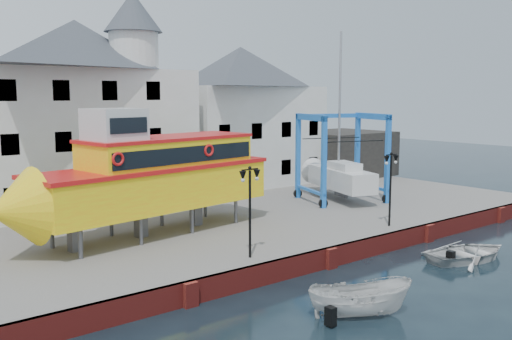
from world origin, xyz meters
TOP-DOWN VIEW (x-y plane):
  - ground at (0.00, 0.00)m, footprint 140.00×140.00m
  - hardstanding at (0.00, 11.00)m, footprint 44.00×22.00m
  - quay_wall at (-0.00, 0.10)m, footprint 44.00×0.47m
  - building_white_main at (-4.87, 18.39)m, footprint 14.00×8.30m
  - building_white_right at (9.00, 19.00)m, footprint 12.00×8.00m
  - shed_dark at (19.00, 17.00)m, footprint 8.00×7.00m
  - lamp_post_left at (-4.00, 1.20)m, footprint 1.12×0.32m
  - lamp_post_right at (6.00, 1.20)m, footprint 1.12×0.32m
  - tour_boat at (-6.07, 7.70)m, footprint 15.73×5.77m
  - travel_lift at (9.88, 8.95)m, footprint 6.46×7.93m
  - motorboat_a at (-3.49, -4.93)m, footprint 4.26×3.40m
  - motorboat_b at (6.51, -3.43)m, footprint 5.44×4.40m

SIDE VIEW (x-z plane):
  - ground at x=0.00m, z-range 0.00..0.00m
  - motorboat_a at x=-3.49m, z-range -0.78..0.78m
  - motorboat_b at x=6.51m, z-range -0.50..0.50m
  - hardstanding at x=0.00m, z-range 0.00..1.00m
  - quay_wall at x=0.00m, z-range 0.00..1.00m
  - travel_lift at x=9.88m, z-range -2.86..8.77m
  - shed_dark at x=19.00m, z-range 1.00..5.00m
  - tour_boat at x=-6.07m, z-range 0.81..7.50m
  - lamp_post_left at x=-4.00m, z-range 2.07..6.27m
  - lamp_post_right at x=6.00m, z-range 2.07..6.27m
  - building_white_right at x=9.00m, z-range 1.00..12.20m
  - building_white_main at x=-4.87m, z-range 0.34..14.34m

